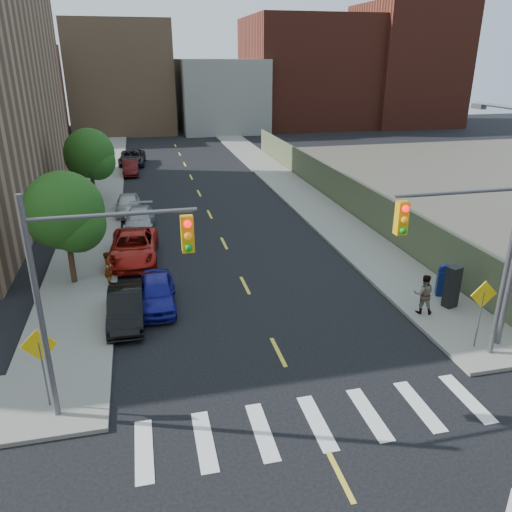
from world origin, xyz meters
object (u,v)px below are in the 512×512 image
parked_car_silver (139,219)px  pedestrian_east (424,294)px  parked_car_grey (132,158)px  mailbox (444,280)px  parked_car_maroon (130,168)px  parked_car_white (128,204)px  parked_car_blue (157,292)px  parked_car_black (126,307)px  payphone (452,287)px  pedestrian_west (109,268)px  parked_car_red (134,247)px

parked_car_silver → pedestrian_east: pedestrian_east is taller
parked_car_grey → pedestrian_east: pedestrian_east is taller
parked_car_grey → mailbox: bearing=-64.7°
parked_car_maroon → parked_car_grey: (0.17, 4.70, 0.09)m
pedestrian_east → parked_car_silver: bearing=-30.2°
parked_car_maroon → parked_car_grey: size_ratio=0.75×
parked_car_white → mailbox: 21.77m
parked_car_blue → mailbox: (12.67, -2.08, 0.19)m
parked_car_silver → mailbox: size_ratio=2.95×
parked_car_maroon → pedestrian_east: bearing=-69.7°
parked_car_blue → parked_car_grey: 32.21m
parked_car_black → parked_car_maroon: 28.59m
parked_car_black → parked_car_silver: bearing=87.3°
parked_car_grey → payphone: bearing=-65.8°
parked_car_white → mailbox: mailbox is taller
mailbox → pedestrian_west: pedestrian_west is taller
parked_car_grey → pedestrian_west: (-1.10, -29.69, 0.23)m
parked_car_maroon → parked_car_silver: bearing=-88.9°
pedestrian_west → pedestrian_east: (12.97, -5.90, 0.04)m
parked_car_blue → parked_car_silver: 11.26m
parked_car_silver → pedestrian_west: 8.88m
parked_car_blue → parked_car_black: 1.70m
parked_car_red → pedestrian_west: (-1.14, -3.27, 0.22)m
payphone → pedestrian_west: 15.51m
parked_car_red → parked_car_white: size_ratio=1.32×
parked_car_grey → parked_car_maroon: bearing=-88.5°
payphone → pedestrian_west: payphone is taller
parked_car_black → mailbox: bearing=-3.4°
parked_car_silver → mailbox: bearing=-40.3°
parked_car_silver → parked_car_maroon: size_ratio=1.09×
parked_car_red → parked_car_grey: 26.43m
parked_car_grey → mailbox: mailbox is taller
parked_car_silver → parked_car_white: size_ratio=1.07×
parked_car_blue → parked_car_white: bearing=97.2°
payphone → pedestrian_west: size_ratio=1.12×
pedestrian_east → pedestrian_west: bearing=-2.7°
parked_car_maroon → mailbox: size_ratio=2.71×
parked_car_grey → mailbox: (13.67, -34.28, 0.12)m
payphone → pedestrian_east: 1.50m
pedestrian_west → parked_car_grey: bearing=-18.1°
parked_car_white → payphone: size_ratio=2.22×
parked_car_silver → payphone: (12.93, -14.39, 0.44)m
mailbox → pedestrian_east: pedestrian_east is taller
parked_car_silver → parked_car_maroon: 16.26m
parked_car_silver → pedestrian_west: size_ratio=2.66×
pedestrian_west → pedestrian_east: pedestrian_east is taller
parked_car_blue → pedestrian_east: size_ratio=2.31×
parked_car_red → pedestrian_west: size_ratio=3.29×
parked_car_white → payphone: bearing=-51.5°
parked_car_red → parked_car_silver: 5.49m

